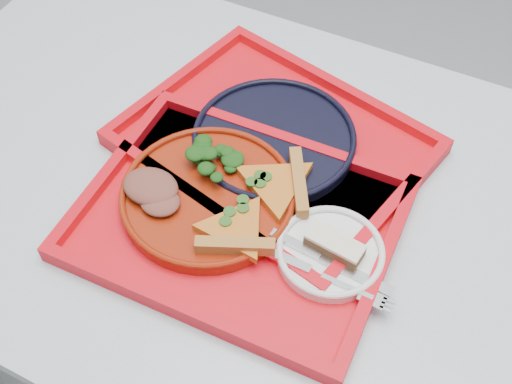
# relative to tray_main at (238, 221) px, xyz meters

# --- Properties ---
(table) EXTENTS (1.60, 0.80, 0.75)m
(table) POSITION_rel_tray_main_xyz_m (0.14, 0.07, -0.08)
(table) COLOR #A0AAB3
(table) RESTS_ON ground
(tray_main) EXTENTS (0.46, 0.36, 0.01)m
(tray_main) POSITION_rel_tray_main_xyz_m (0.00, 0.00, 0.00)
(tray_main) COLOR red
(tray_main) RESTS_ON table
(tray_far) EXTENTS (0.52, 0.44, 0.01)m
(tray_far) POSITION_rel_tray_main_xyz_m (-0.02, 0.16, 0.00)
(tray_far) COLOR red
(tray_far) RESTS_ON table
(dinner_plate) EXTENTS (0.26, 0.26, 0.02)m
(dinner_plate) POSITION_rel_tray_main_xyz_m (-0.05, 0.01, 0.02)
(dinner_plate) COLOR maroon
(dinner_plate) RESTS_ON tray_main
(side_plate) EXTENTS (0.15, 0.15, 0.01)m
(side_plate) POSITION_rel_tray_main_xyz_m (0.14, 0.00, 0.01)
(side_plate) COLOR white
(side_plate) RESTS_ON tray_main
(navy_plate) EXTENTS (0.26, 0.26, 0.02)m
(navy_plate) POSITION_rel_tray_main_xyz_m (-0.02, 0.16, 0.01)
(navy_plate) COLOR black
(navy_plate) RESTS_ON tray_far
(pizza_slice_a) EXTENTS (0.15, 0.16, 0.02)m
(pizza_slice_a) POSITION_rel_tray_main_xyz_m (0.01, -0.03, 0.03)
(pizza_slice_a) COLOR gold
(pizza_slice_a) RESTS_ON dinner_plate
(pizza_slice_b) EXTENTS (0.18, 0.17, 0.02)m
(pizza_slice_b) POSITION_rel_tray_main_xyz_m (0.03, 0.07, 0.03)
(pizza_slice_b) COLOR gold
(pizza_slice_b) RESTS_ON dinner_plate
(salad_heap) EXTENTS (0.08, 0.07, 0.04)m
(salad_heap) POSITION_rel_tray_main_xyz_m (-0.08, 0.06, 0.04)
(salad_heap) COLOR black
(salad_heap) RESTS_ON dinner_plate
(meat_portion) EXTENTS (0.09, 0.07, 0.03)m
(meat_portion) POSITION_rel_tray_main_xyz_m (-0.13, -0.02, 0.04)
(meat_portion) COLOR brown
(meat_portion) RESTS_ON dinner_plate
(dessert_bar) EXTENTS (0.08, 0.04, 0.02)m
(dessert_bar) POSITION_rel_tray_main_xyz_m (0.15, 0.00, 0.03)
(dessert_bar) COLOR #4F351A
(dessert_bar) RESTS_ON side_plate
(knife) EXTENTS (0.19, 0.03, 0.01)m
(knife) POSITION_rel_tray_main_xyz_m (0.15, -0.02, 0.02)
(knife) COLOR silver
(knife) RESTS_ON side_plate
(fork) EXTENTS (0.19, 0.03, 0.01)m
(fork) POSITION_rel_tray_main_xyz_m (0.15, -0.04, 0.02)
(fork) COLOR silver
(fork) RESTS_ON side_plate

